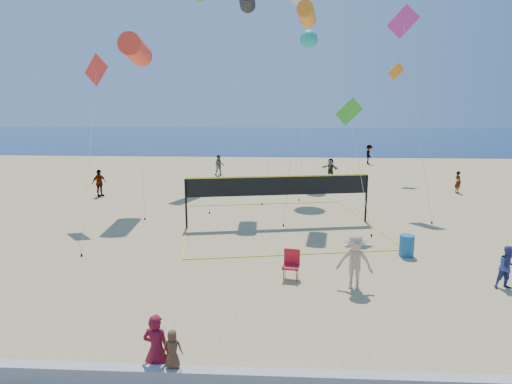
# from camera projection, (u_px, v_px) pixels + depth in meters

# --- Properties ---
(ground) EXTENTS (120.00, 120.00, 0.00)m
(ground) POSITION_uv_depth(u_px,v_px,m) (274.00, 327.00, 12.53)
(ground) COLOR tan
(ground) RESTS_ON ground
(ocean) EXTENTS (140.00, 50.00, 0.03)m
(ocean) POSITION_uv_depth(u_px,v_px,m) (280.00, 137.00, 73.16)
(ocean) COLOR navy
(ocean) RESTS_ON ground
(woman) EXTENTS (0.67, 0.50, 1.67)m
(woman) POSITION_uv_depth(u_px,v_px,m) (157.00, 350.00, 9.85)
(woman) COLOR maroon
(woman) RESTS_ON ground
(toddler) EXTENTS (0.42, 0.28, 0.84)m
(toddler) POSITION_uv_depth(u_px,v_px,m) (173.00, 349.00, 9.56)
(toddler) COLOR brown
(toddler) RESTS_ON seawall
(bystander_a) EXTENTS (0.76, 0.62, 1.46)m
(bystander_a) POSITION_uv_depth(u_px,v_px,m) (508.00, 268.00, 14.94)
(bystander_a) COLOR navy
(bystander_a) RESTS_ON ground
(bystander_b) EXTENTS (1.34, 0.99, 1.86)m
(bystander_b) POSITION_uv_depth(u_px,v_px,m) (355.00, 262.00, 14.92)
(bystander_b) COLOR tan
(bystander_b) RESTS_ON ground
(far_person_0) EXTENTS (0.90, 1.09, 1.73)m
(far_person_0) POSITION_uv_depth(u_px,v_px,m) (99.00, 183.00, 29.13)
(far_person_0) COLOR gray
(far_person_0) RESTS_ON ground
(far_person_1) EXTENTS (1.47, 1.25, 1.60)m
(far_person_1) POSITION_uv_depth(u_px,v_px,m) (330.00, 169.00, 35.55)
(far_person_1) COLOR gray
(far_person_1) RESTS_ON ground
(far_person_2) EXTENTS (0.45, 0.59, 1.47)m
(far_person_2) POSITION_uv_depth(u_px,v_px,m) (458.00, 182.00, 30.20)
(far_person_2) COLOR gray
(far_person_2) RESTS_ON ground
(far_person_3) EXTENTS (0.89, 0.75, 1.65)m
(far_person_3) POSITION_uv_depth(u_px,v_px,m) (219.00, 165.00, 37.11)
(far_person_3) COLOR gray
(far_person_3) RESTS_ON ground
(far_person_4) EXTENTS (0.70, 1.19, 1.83)m
(far_person_4) POSITION_uv_depth(u_px,v_px,m) (369.00, 154.00, 43.57)
(far_person_4) COLOR gray
(far_person_4) RESTS_ON ground
(camp_chair) EXTENTS (0.64, 0.76, 1.15)m
(camp_chair) POSITION_uv_depth(u_px,v_px,m) (291.00, 263.00, 15.82)
(camp_chair) COLOR red
(camp_chair) RESTS_ON ground
(trash_barrel) EXTENTS (0.72, 0.72, 0.86)m
(trash_barrel) POSITION_uv_depth(u_px,v_px,m) (407.00, 246.00, 18.12)
(trash_barrel) COLOR #185E9C
(trash_barrel) RESTS_ON ground
(volleyball_net) EXTENTS (10.71, 10.59, 2.47)m
(volleyball_net) POSITION_uv_depth(u_px,v_px,m) (278.00, 191.00, 22.38)
(volleyball_net) COLOR black
(volleyball_net) RESTS_ON ground
(kite_0) EXTENTS (1.81, 4.82, 9.61)m
(kite_0) POSITION_uv_depth(u_px,v_px,m) (136.00, 50.00, 25.10)
(kite_0) COLOR #FF3C25
(kite_0) RESTS_ON ground
(kite_2) EXTENTS (1.72, 4.65, 11.02)m
(kite_2) POSITION_uv_depth(u_px,v_px,m) (307.00, 15.00, 23.70)
(kite_2) COLOR orange
(kite_2) RESTS_ON ground
(kite_3) EXTENTS (2.37, 7.05, 8.43)m
(kite_3) POSITION_uv_depth(u_px,v_px,m) (96.00, 78.00, 22.92)
(kite_3) COLOR red
(kite_3) RESTS_ON ground
(kite_4) EXTENTS (1.72, 1.69, 6.24)m
(kite_4) POSITION_uv_depth(u_px,v_px,m) (350.00, 119.00, 21.13)
(kite_4) COLOR green
(kite_4) RESTS_ON ground
(kite_5) EXTENTS (1.65, 5.55, 11.36)m
(kite_5) POSITION_uv_depth(u_px,v_px,m) (404.00, 30.00, 25.66)
(kite_5) COLOR #C9319B
(kite_5) RESTS_ON ground
(kite_7) EXTENTS (1.62, 8.24, 11.05)m
(kite_7) POSITION_uv_depth(u_px,v_px,m) (309.00, 39.00, 33.14)
(kite_7) COLOR #23B1A7
(kite_7) RESTS_ON ground
(kite_9) EXTENTS (5.09, 3.94, 8.85)m
(kite_9) POSITION_uv_depth(u_px,v_px,m) (392.00, 80.00, 34.39)
(kite_9) COLOR orange
(kite_9) RESTS_ON ground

